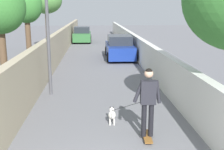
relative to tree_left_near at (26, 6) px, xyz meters
name	(u,v)px	position (x,y,z in m)	size (l,w,h in m)	color
ground_plane	(99,61)	(1.00, -4.14, -3.40)	(80.00, 80.00, 0.00)	slate
wall_left	(54,51)	(-1.00, -1.57, -2.48)	(48.00, 0.30, 1.85)	tan
fence_right	(144,54)	(-1.00, -6.71, -2.65)	(48.00, 0.30, 1.50)	silver
tree_left_near	(26,6)	(0.00, 0.00, 0.00)	(1.81, 1.81, 4.51)	brown
tree_left_distant	(46,1)	(6.00, -0.17, 0.49)	(2.52, 2.52, 4.94)	brown
lamp_post	(47,12)	(-6.22, -2.12, -0.26)	(0.36, 0.36, 4.63)	#4C4C51
skateboard	(147,136)	(-10.35, -5.13, -3.33)	(0.81, 0.24, 0.08)	brown
person_skateboarder	(148,97)	(-10.35, -5.13, -2.28)	(0.24, 0.71, 1.77)	black
dog	(112,114)	(-9.26, -4.31, -3.13)	(1.39, 0.95, 1.06)	white
car_near	(119,48)	(1.85, -5.56, -2.69)	(4.25, 1.80, 1.54)	navy
car_far	(82,35)	(11.72, -2.72, -2.69)	(3.82, 1.80, 1.54)	#336B38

